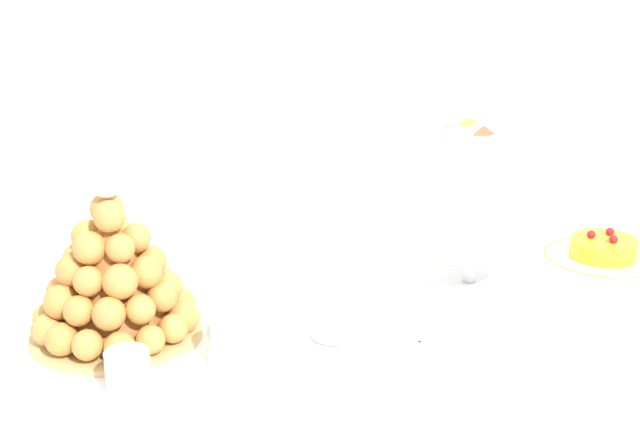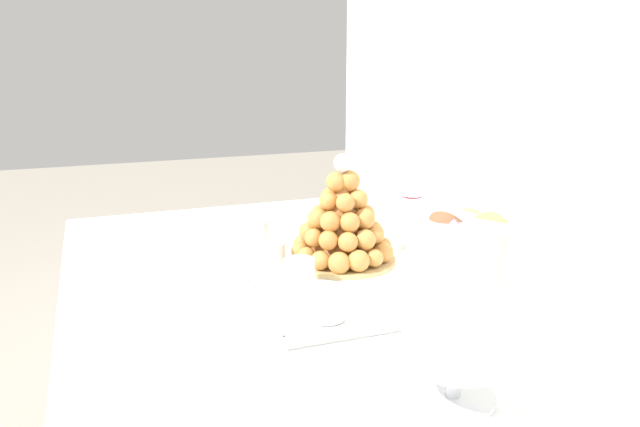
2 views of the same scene
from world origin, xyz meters
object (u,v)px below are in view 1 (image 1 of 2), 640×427
(fruit_tart_plate, at_px, (603,253))
(dessert_cup_centre, at_px, (232,341))
(dessert_cup_mid_right, at_px, (335,318))
(macaron_goblet, at_px, (472,191))
(dessert_cup_mid_left, at_px, (128,372))
(croquembouche, at_px, (113,278))
(serving_tray, at_px, (154,339))

(fruit_tart_plate, bearing_deg, dessert_cup_centre, -175.64)
(dessert_cup_mid_right, relative_size, macaron_goblet, 0.23)
(macaron_goblet, bearing_deg, fruit_tart_plate, -5.36)
(dessert_cup_mid_right, relative_size, fruit_tart_plate, 0.32)
(dessert_cup_mid_left, distance_m, dessert_cup_centre, 0.14)
(dessert_cup_mid_right, distance_m, fruit_tart_plate, 0.54)
(croquembouche, relative_size, macaron_goblet, 0.87)
(serving_tray, distance_m, dessert_cup_centre, 0.13)
(fruit_tart_plate, bearing_deg, dessert_cup_mid_left, -175.42)
(serving_tray, relative_size, macaron_goblet, 2.20)
(serving_tray, height_order, dessert_cup_mid_left, dessert_cup_mid_left)
(serving_tray, xyz_separation_m, dessert_cup_mid_left, (-0.07, -0.12, 0.03))
(dessert_cup_mid_left, bearing_deg, croquembouche, 79.80)
(croquembouche, distance_m, dessert_cup_mid_right, 0.30)
(croquembouche, distance_m, dessert_cup_mid_left, 0.16)
(dessert_cup_centre, relative_size, macaron_goblet, 0.23)
(serving_tray, bearing_deg, croquembouche, 148.28)
(dessert_cup_centre, xyz_separation_m, dessert_cup_mid_right, (0.15, -0.00, -0.00))
(serving_tray, distance_m, dessert_cup_mid_left, 0.14)
(dessert_cup_centre, height_order, dessert_cup_mid_right, same)
(serving_tray, bearing_deg, fruit_tart_plate, -4.14)
(dessert_cup_centre, bearing_deg, dessert_cup_mid_right, -0.26)
(dessert_cup_centre, distance_m, macaron_goblet, 0.45)
(croquembouche, bearing_deg, dessert_cup_mid_left, -100.20)
(serving_tray, relative_size, dessert_cup_centre, 9.65)
(dessert_cup_mid_right, bearing_deg, croquembouche, 152.59)
(serving_tray, distance_m, croquembouche, 0.10)
(dessert_cup_mid_left, relative_size, dessert_cup_centre, 0.89)
(macaron_goblet, bearing_deg, dessert_cup_mid_left, -170.87)
(croquembouche, xyz_separation_m, macaron_goblet, (0.53, -0.06, 0.06))
(macaron_goblet, bearing_deg, croquembouche, 173.97)
(fruit_tart_plate, bearing_deg, serving_tray, 175.86)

